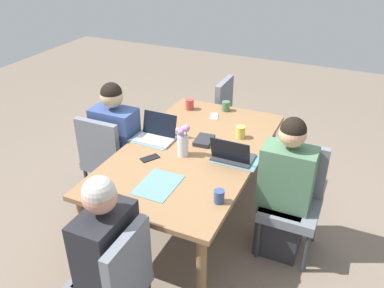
{
  "coord_description": "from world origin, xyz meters",
  "views": [
    {
      "loc": [
        2.64,
        1.2,
        2.42
      ],
      "look_at": [
        0.0,
        0.0,
        0.8
      ],
      "focal_mm": 37.86,
      "sensor_mm": 36.0,
      "label": 1
    }
  ],
  "objects_px": {
    "chair_near_left_near": "(108,156)",
    "coffee_mug_near_left": "(190,104)",
    "chair_head_right_left_mid": "(114,282)",
    "chair_far_left_far": "(294,195)",
    "chair_head_left_right_near": "(233,116)",
    "phone_black": "(150,158)",
    "person_near_left_near": "(117,151)",
    "person_far_left_far": "(284,195)",
    "coffee_mug_centre_left": "(219,196)",
    "book_red_cover": "(204,140)",
    "coffee_mug_centre_right": "(241,132)",
    "person_head_right_left_mid": "(109,268)",
    "dining_table": "(192,157)",
    "phone_silver": "(214,116)",
    "coffee_mug_near_right": "(226,106)",
    "flower_vase": "(183,141)",
    "laptop_far_left_far": "(232,156)",
    "laptop_near_left_near": "(157,134)"
  },
  "relations": [
    {
      "from": "chair_near_left_near",
      "to": "coffee_mug_near_left",
      "type": "bearing_deg",
      "value": 147.33
    },
    {
      "from": "chair_head_right_left_mid",
      "to": "chair_far_left_far",
      "type": "relative_size",
      "value": 1.0
    },
    {
      "from": "chair_head_left_right_near",
      "to": "phone_black",
      "type": "distance_m",
      "value": 1.55
    },
    {
      "from": "chair_head_left_right_near",
      "to": "person_near_left_near",
      "type": "bearing_deg",
      "value": -30.63
    },
    {
      "from": "person_far_left_far",
      "to": "phone_black",
      "type": "relative_size",
      "value": 7.97
    },
    {
      "from": "coffee_mug_centre_left",
      "to": "book_red_cover",
      "type": "bearing_deg",
      "value": -150.17
    },
    {
      "from": "coffee_mug_centre_right",
      "to": "person_head_right_left_mid",
      "type": "bearing_deg",
      "value": -11.48
    },
    {
      "from": "dining_table",
      "to": "person_near_left_near",
      "type": "xyz_separation_m",
      "value": [
        -0.04,
        -0.78,
        -0.15
      ]
    },
    {
      "from": "dining_table",
      "to": "person_near_left_near",
      "type": "distance_m",
      "value": 0.79
    },
    {
      "from": "book_red_cover",
      "to": "phone_silver",
      "type": "relative_size",
      "value": 1.33
    },
    {
      "from": "person_far_left_far",
      "to": "coffee_mug_centre_left",
      "type": "xyz_separation_m",
      "value": [
        0.56,
        -0.34,
        0.27
      ]
    },
    {
      "from": "chair_head_right_left_mid",
      "to": "coffee_mug_near_right",
      "type": "xyz_separation_m",
      "value": [
        -2.1,
        -0.07,
        0.3
      ]
    },
    {
      "from": "flower_vase",
      "to": "person_head_right_left_mid",
      "type": "bearing_deg",
      "value": 0.56
    },
    {
      "from": "chair_near_left_near",
      "to": "person_head_right_left_mid",
      "type": "height_order",
      "value": "person_head_right_left_mid"
    },
    {
      "from": "flower_vase",
      "to": "laptop_far_left_far",
      "type": "xyz_separation_m",
      "value": [
        -0.08,
        0.39,
        -0.08
      ]
    },
    {
      "from": "flower_vase",
      "to": "person_far_left_far",
      "type": "bearing_deg",
      "value": 97.06
    },
    {
      "from": "book_red_cover",
      "to": "phone_black",
      "type": "xyz_separation_m",
      "value": [
        0.42,
        -0.29,
        -0.01
      ]
    },
    {
      "from": "coffee_mug_near_right",
      "to": "coffee_mug_centre_left",
      "type": "distance_m",
      "value": 1.49
    },
    {
      "from": "chair_head_right_left_mid",
      "to": "chair_near_left_near",
      "type": "bearing_deg",
      "value": -143.77
    },
    {
      "from": "laptop_near_left_near",
      "to": "coffee_mug_near_left",
      "type": "distance_m",
      "value": 0.68
    },
    {
      "from": "coffee_mug_near_right",
      "to": "phone_black",
      "type": "bearing_deg",
      "value": -11.74
    },
    {
      "from": "person_head_right_left_mid",
      "to": "laptop_near_left_near",
      "type": "relative_size",
      "value": 3.73
    },
    {
      "from": "dining_table",
      "to": "flower_vase",
      "type": "height_order",
      "value": "flower_vase"
    },
    {
      "from": "chair_head_right_left_mid",
      "to": "coffee_mug_near_left",
      "type": "relative_size",
      "value": 8.42
    },
    {
      "from": "flower_vase",
      "to": "phone_silver",
      "type": "relative_size",
      "value": 1.82
    },
    {
      "from": "flower_vase",
      "to": "coffee_mug_near_right",
      "type": "height_order",
      "value": "flower_vase"
    },
    {
      "from": "chair_head_right_left_mid",
      "to": "phone_silver",
      "type": "bearing_deg",
      "value": -176.4
    },
    {
      "from": "chair_far_left_far",
      "to": "phone_black",
      "type": "height_order",
      "value": "chair_far_left_far"
    },
    {
      "from": "laptop_near_left_near",
      "to": "dining_table",
      "type": "bearing_deg",
      "value": 83.41
    },
    {
      "from": "laptop_far_left_far",
      "to": "chair_head_left_right_near",
      "type": "bearing_deg",
      "value": -161.68
    },
    {
      "from": "person_head_right_left_mid",
      "to": "person_far_left_far",
      "type": "distance_m",
      "value": 1.44
    },
    {
      "from": "dining_table",
      "to": "laptop_near_left_near",
      "type": "bearing_deg",
      "value": -96.59
    },
    {
      "from": "person_far_left_far",
      "to": "coffee_mug_centre_right",
      "type": "distance_m",
      "value": 0.68
    },
    {
      "from": "chair_near_left_near",
      "to": "phone_black",
      "type": "distance_m",
      "value": 0.69
    },
    {
      "from": "person_head_right_left_mid",
      "to": "book_red_cover",
      "type": "height_order",
      "value": "person_head_right_left_mid"
    },
    {
      "from": "laptop_far_left_far",
      "to": "book_red_cover",
      "type": "distance_m",
      "value": 0.37
    },
    {
      "from": "flower_vase",
      "to": "laptop_far_left_far",
      "type": "distance_m",
      "value": 0.41
    },
    {
      "from": "book_red_cover",
      "to": "phone_silver",
      "type": "distance_m",
      "value": 0.52
    },
    {
      "from": "laptop_far_left_far",
      "to": "phone_black",
      "type": "distance_m",
      "value": 0.65
    },
    {
      "from": "person_near_left_near",
      "to": "laptop_near_left_near",
      "type": "height_order",
      "value": "person_near_left_near"
    },
    {
      "from": "chair_head_right_left_mid",
      "to": "laptop_far_left_far",
      "type": "height_order",
      "value": "laptop_far_left_far"
    },
    {
      "from": "coffee_mug_near_right",
      "to": "phone_silver",
      "type": "relative_size",
      "value": 0.65
    },
    {
      "from": "chair_head_right_left_mid",
      "to": "chair_head_left_right_near",
      "type": "distance_m",
      "value": 2.51
    },
    {
      "from": "flower_vase",
      "to": "phone_black",
      "type": "xyz_separation_m",
      "value": [
        0.16,
        -0.22,
        -0.12
      ]
    },
    {
      "from": "laptop_far_left_far",
      "to": "phone_silver",
      "type": "xyz_separation_m",
      "value": [
        -0.69,
        -0.42,
        -0.04
      ]
    },
    {
      "from": "chair_head_right_left_mid",
      "to": "book_red_cover",
      "type": "height_order",
      "value": "chair_head_right_left_mid"
    },
    {
      "from": "laptop_far_left_far",
      "to": "coffee_mug_near_right",
      "type": "bearing_deg",
      "value": -156.75
    },
    {
      "from": "laptop_far_left_far",
      "to": "person_far_left_far",
      "type": "bearing_deg",
      "value": 92.58
    },
    {
      "from": "person_head_right_left_mid",
      "to": "person_near_left_near",
      "type": "bearing_deg",
      "value": -148.4
    },
    {
      "from": "person_near_left_near",
      "to": "book_red_cover",
      "type": "height_order",
      "value": "person_near_left_near"
    }
  ]
}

